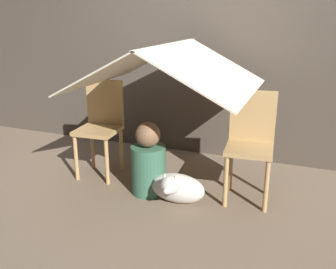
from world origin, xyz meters
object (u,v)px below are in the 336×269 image
(person_front, at_px, (148,163))
(dog, at_px, (176,188))
(chair_right, at_px, (250,141))
(chair_left, at_px, (101,124))

(person_front, bearing_deg, dog, -19.23)
(chair_right, bearing_deg, chair_left, 174.94)
(chair_right, relative_size, person_front, 1.42)
(chair_left, height_order, dog, chair_left)
(chair_right, xyz_separation_m, dog, (-0.51, -0.33, -0.35))
(chair_left, distance_m, person_front, 0.66)
(chair_right, height_order, dog, chair_right)
(chair_left, bearing_deg, chair_right, -3.64)
(chair_left, bearing_deg, dog, -24.39)
(chair_right, xyz_separation_m, person_front, (-0.79, -0.23, -0.22))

